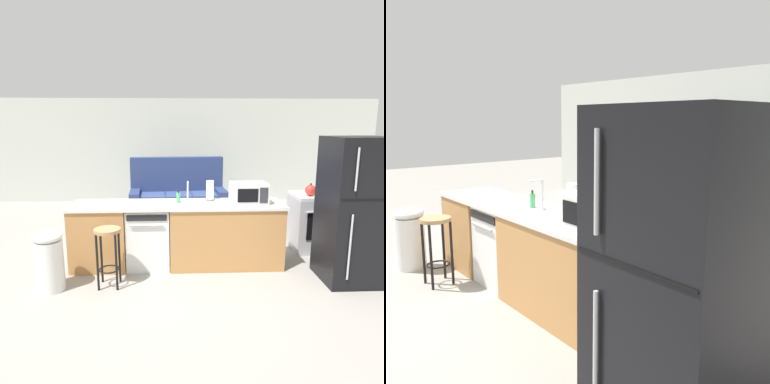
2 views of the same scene
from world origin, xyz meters
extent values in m
plane|color=gray|center=(0.00, 0.00, 0.00)|extent=(24.00, 24.00, 0.00)
cube|color=beige|center=(0.30, 4.20, 1.30)|extent=(10.00, 0.06, 2.60)
cube|color=#B77F47|center=(-0.93, 0.00, 0.43)|extent=(0.75, 0.62, 0.86)
cube|color=#B77F47|center=(0.83, 0.00, 0.43)|extent=(1.55, 0.62, 0.86)
cube|color=silver|center=(0.15, 0.00, 0.88)|extent=(2.94, 0.66, 0.04)
cube|color=#49331C|center=(0.15, 0.00, 0.04)|extent=(2.86, 0.56, 0.08)
cube|color=white|center=(-0.25, 0.00, 0.42)|extent=(0.58, 0.58, 0.84)
cube|color=black|center=(-0.25, -0.30, 0.78)|extent=(0.52, 0.01, 0.08)
cylinder|color=#B2B2B7|center=(-0.25, -0.31, 0.68)|extent=(0.44, 0.02, 0.02)
cube|color=black|center=(2.35, 0.22, 0.47)|extent=(0.53, 0.01, 0.43)
cylinder|color=silver|center=(2.35, 0.20, 0.70)|extent=(0.61, 0.03, 0.03)
torus|color=black|center=(2.18, 0.42, 0.89)|extent=(0.16, 0.16, 0.01)
torus|color=black|center=(2.18, 0.68, 0.89)|extent=(0.16, 0.16, 0.01)
cube|color=black|center=(2.35, -0.55, 0.92)|extent=(0.72, 0.70, 1.83)
cylinder|color=#B2B2B7|center=(2.15, -0.92, 1.48)|extent=(0.02, 0.02, 0.49)
cylinder|color=#B2B2B7|center=(2.15, -0.92, 0.57)|extent=(0.02, 0.02, 0.79)
cube|color=black|center=(2.35, -0.90, 1.14)|extent=(0.68, 0.01, 0.01)
cube|color=white|center=(1.14, 0.00, 1.04)|extent=(0.50, 0.36, 0.28)
cube|color=black|center=(1.09, -0.18, 1.04)|extent=(0.27, 0.01, 0.18)
cube|color=#2D2D33|center=(1.31, -0.18, 1.04)|extent=(0.11, 0.01, 0.21)
cylinder|color=silver|center=(0.30, 0.07, 0.92)|extent=(0.07, 0.07, 0.03)
cylinder|color=silver|center=(0.30, 0.07, 1.06)|extent=(0.02, 0.02, 0.26)
cylinder|color=silver|center=(0.30, 0.00, 1.19)|extent=(0.02, 0.14, 0.02)
cylinder|color=#4C4C51|center=(0.62, 0.19, 0.91)|extent=(0.14, 0.14, 0.01)
cylinder|color=white|center=(0.62, 0.19, 1.05)|extent=(0.11, 0.11, 0.27)
cylinder|color=#4CB266|center=(0.17, 0.05, 0.97)|extent=(0.06, 0.06, 0.14)
cylinder|color=black|center=(0.17, 0.05, 1.06)|extent=(0.02, 0.02, 0.04)
sphere|color=red|center=(2.18, 0.42, 0.99)|extent=(0.17, 0.17, 0.17)
sphere|color=black|center=(2.18, 0.42, 1.08)|extent=(0.03, 0.03, 0.03)
cone|color=red|center=(2.26, 0.42, 1.00)|extent=(0.08, 0.04, 0.06)
cylinder|color=tan|center=(-0.70, -0.62, 0.72)|extent=(0.32, 0.32, 0.04)
cylinder|color=black|center=(-0.81, -0.73, 0.35)|extent=(0.03, 0.03, 0.70)
cylinder|color=black|center=(-0.59, -0.73, 0.35)|extent=(0.03, 0.03, 0.70)
cylinder|color=black|center=(-0.81, -0.50, 0.35)|extent=(0.03, 0.03, 0.70)
cylinder|color=black|center=(-0.59, -0.50, 0.35)|extent=(0.03, 0.03, 0.70)
torus|color=black|center=(-0.70, -0.62, 0.22)|extent=(0.25, 0.25, 0.02)
cylinder|color=white|center=(-1.39, -0.68, 0.31)|extent=(0.34, 0.34, 0.62)
ellipsoid|color=white|center=(-1.39, -0.68, 0.67)|extent=(0.35, 0.35, 0.14)
cube|color=navy|center=(0.17, 2.48, 0.21)|extent=(2.06, 1.03, 0.42)
cube|color=navy|center=(0.14, 2.81, 0.64)|extent=(2.01, 0.38, 1.27)
cube|color=navy|center=(-0.73, 2.42, 0.31)|extent=(0.26, 0.91, 0.62)
cube|color=navy|center=(1.06, 2.55, 0.31)|extent=(0.26, 0.91, 0.62)
cube|color=#35477D|center=(-0.38, 2.40, 0.48)|extent=(0.60, 0.67, 0.12)
cube|color=#35477D|center=(0.17, 2.43, 0.48)|extent=(0.60, 0.67, 0.12)
cube|color=#35477D|center=(0.72, 2.47, 0.48)|extent=(0.60, 0.67, 0.12)
camera|label=1|loc=(0.15, -4.60, 1.98)|focal=32.00mm
camera|label=2|loc=(3.48, -2.14, 1.76)|focal=38.00mm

